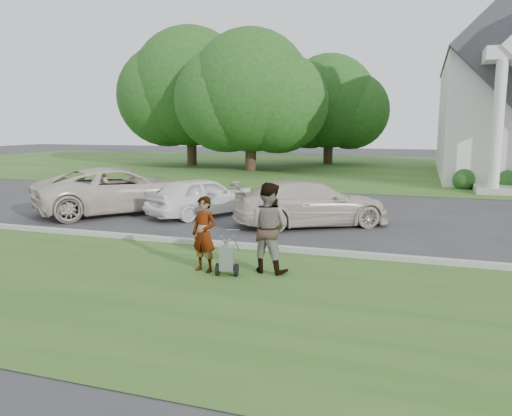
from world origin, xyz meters
The scene contains 14 objects.
ground centered at (0.00, 0.00, 0.00)m, with size 120.00×120.00×0.00m, color #333335.
grass_strip centered at (0.00, -3.00, 0.01)m, with size 80.00×7.00×0.01m, color #30551D.
church_lawn centered at (0.00, 27.00, 0.01)m, with size 80.00×30.00×0.01m, color #30551D.
curb centered at (0.00, 0.55, 0.07)m, with size 80.00×0.18×0.15m, color #9E9E93.
tree_left centered at (-8.01, 21.99, 5.11)m, with size 10.63×8.40×9.71m.
tree_far centered at (-14.01, 24.99, 5.69)m, with size 11.64×9.20×10.73m.
tree_back centered at (-4.01, 29.99, 4.73)m, with size 9.61×7.60×8.89m.
striping_cart centered at (-0.28, -1.77, 0.36)m, with size 0.54×0.96×0.85m.
person_left centered at (-0.86, -1.63, 0.82)m, with size 0.59×0.39×1.63m, color #999999.
person_right centered at (0.44, -1.23, 0.97)m, with size 0.94×0.73×1.93m, color #999999.
parking_meter_near centered at (0.22, 0.12, 0.90)m, with size 0.10×0.09×1.42m.
car_a centered at (-6.91, 4.28, 0.82)m, with size 2.72×5.90×1.64m, color beige.
car_b centered at (-3.75, 4.58, 0.69)m, with size 1.63×4.04×1.38m, color white.
car_c centered at (0.22, 4.09, 0.72)m, with size 2.01×4.94×1.43m, color beige.
Camera 1 is at (3.51, -11.16, 3.12)m, focal length 35.00 mm.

